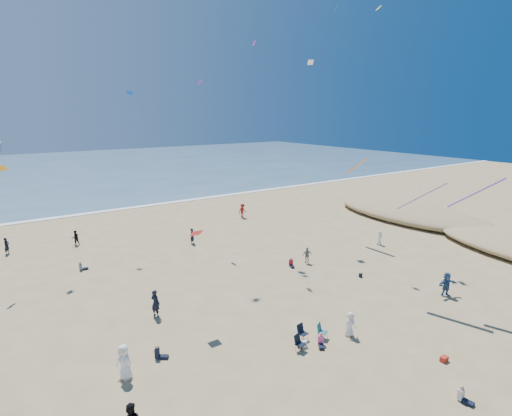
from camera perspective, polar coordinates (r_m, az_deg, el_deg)
ground at (r=22.42m, az=8.22°, el=-24.40°), size 220.00×220.00×0.00m
ocean at (r=109.28m, az=-28.06°, el=4.65°), size 220.00×100.00×0.06m
surf_line at (r=60.59m, az=-22.04°, el=-0.61°), size 220.00×1.20×0.08m
standing_flyers at (r=33.58m, az=0.21°, el=-9.00°), size 33.43×40.49×1.94m
seated_group at (r=28.57m, az=-1.73°, el=-14.28°), size 16.93×28.98×0.84m
chair_cluster at (r=25.68m, az=7.57°, el=-17.63°), size 2.77×1.51×1.00m
white_tote at (r=25.44m, az=6.88°, el=-18.73°), size 0.35×0.20×0.40m
black_backpack at (r=25.36m, az=6.39°, el=-18.85°), size 0.30×0.22×0.38m
cooler at (r=26.36m, az=25.29°, el=-18.92°), size 0.45×0.30×0.30m
navy_bag at (r=35.76m, az=14.71°, el=-9.27°), size 0.28×0.18×0.34m
kites_aloft at (r=34.39m, az=6.43°, el=14.57°), size 37.00×37.55×28.37m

